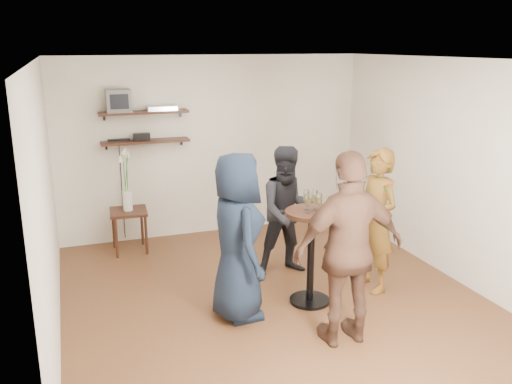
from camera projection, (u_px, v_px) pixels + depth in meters
room at (276, 187)px, 5.65m from camera, size 4.58×5.08×2.68m
shelf_upper at (144, 112)px, 7.34m from camera, size 1.20×0.25×0.04m
shelf_lower at (145, 141)px, 7.44m from camera, size 1.20×0.25×0.04m
crt_monitor at (118, 101)px, 7.19m from camera, size 0.32×0.30×0.30m
dvd_deck at (162, 108)px, 7.41m from camera, size 0.40×0.24×0.06m
radio at (142, 137)px, 7.41m from camera, size 0.22×0.10×0.10m
power_strip at (119, 140)px, 7.37m from camera, size 0.30×0.05×0.03m
side_table at (129, 217)px, 7.31m from camera, size 0.52×0.52×0.58m
vase_lilies at (127, 190)px, 7.21m from camera, size 0.19×0.19×0.89m
drinks_table at (311, 244)px, 5.80m from camera, size 0.57×0.57×1.05m
wine_glass_fl at (308, 201)px, 5.61m from camera, size 0.06×0.06×0.19m
wine_glass_fr at (319, 199)px, 5.64m from camera, size 0.07×0.07×0.20m
wine_glass_bl at (307, 196)px, 5.72m from camera, size 0.07×0.07×0.21m
wine_glass_br at (315, 196)px, 5.69m from camera, size 0.07×0.07×0.22m
person_plaid at (376, 221)px, 6.09m from camera, size 0.45×0.64×1.65m
person_dark at (289, 211)px, 6.55m from camera, size 0.83×0.68×1.59m
person_navy at (237, 237)px, 5.45m from camera, size 0.58×0.86×1.73m
person_brown at (349, 250)px, 4.96m from camera, size 1.09×0.47×1.85m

